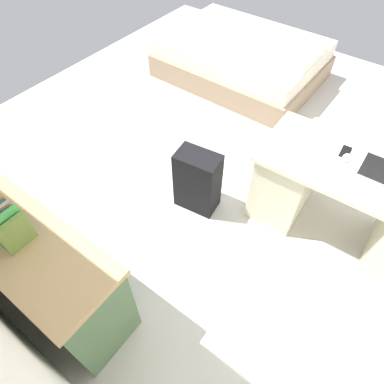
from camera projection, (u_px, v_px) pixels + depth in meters
name	position (u px, v px, depth m)	size (l,w,h in m)	color
ground_plane	(237.00, 166.00, 3.37)	(5.63, 5.63, 0.00)	beige
desk	(347.00, 202.00, 2.60)	(1.46, 0.71, 0.72)	beige
credenza	(18.00, 250.00, 2.31)	(1.80, 0.48, 0.79)	#4C6B47
bed	(243.00, 59.00, 4.24)	(1.91, 1.41, 0.58)	gray
suitcase_black	(198.00, 181.00, 2.85)	(0.36, 0.22, 0.59)	black
computer_mouse	(347.00, 158.00, 2.40)	(0.06, 0.10, 0.03)	white
cell_phone_by_mouse	(345.00, 152.00, 2.46)	(0.07, 0.14, 0.01)	black
book_row	(3.00, 222.00, 1.85)	(0.28, 0.17, 0.24)	olive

